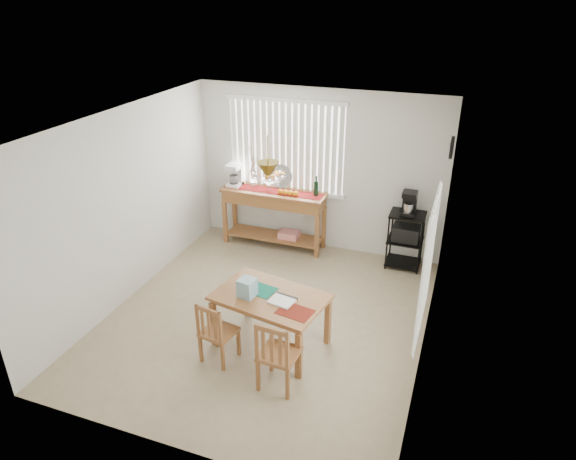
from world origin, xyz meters
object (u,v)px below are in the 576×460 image
at_px(wire_cart, 406,235).
at_px(chair_left, 217,333).
at_px(sideboard, 274,205).
at_px(cart_items, 409,203).
at_px(chair_right, 278,355).
at_px(dining_table, 270,301).

height_order(wire_cart, chair_left, wire_cart).
bearing_deg(wire_cart, sideboard, -179.70).
xyz_separation_m(sideboard, cart_items, (2.14, 0.02, 0.33)).
bearing_deg(chair_right, wire_cart, 74.48).
bearing_deg(chair_right, dining_table, 117.47).
relative_size(wire_cart, chair_left, 1.12).
height_order(sideboard, chair_right, sideboard).
height_order(wire_cart, cart_items, cart_items).
distance_m(sideboard, chair_right, 3.39).
bearing_deg(dining_table, cart_items, 63.84).
relative_size(wire_cart, cart_items, 2.43).
distance_m(dining_table, chair_right, 0.78).
height_order(wire_cart, chair_right, wire_cart).
bearing_deg(chair_right, sideboard, 111.94).
xyz_separation_m(cart_items, dining_table, (-1.22, -2.49, -0.45)).
bearing_deg(dining_table, chair_right, -62.53).
relative_size(cart_items, dining_table, 0.26).
bearing_deg(sideboard, wire_cart, 0.30).
height_order(cart_items, chair_right, cart_items).
distance_m(cart_items, chair_left, 3.49).
height_order(sideboard, cart_items, cart_items).
xyz_separation_m(sideboard, dining_table, (0.92, -2.47, -0.12)).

